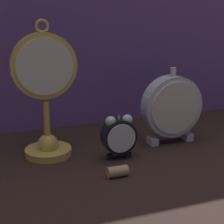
# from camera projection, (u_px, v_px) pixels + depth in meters

# --- Properties ---
(ground_plane) EXTENTS (4.00, 4.00, 0.00)m
(ground_plane) POSITION_uv_depth(u_px,v_px,m) (125.00, 169.00, 0.79)
(ground_plane) COLOR black
(pocket_watch_on_stand) EXTENTS (0.14, 0.11, 0.31)m
(pocket_watch_on_stand) POSITION_uv_depth(u_px,v_px,m) (46.00, 101.00, 0.83)
(pocket_watch_on_stand) COLOR gold
(pocket_watch_on_stand) RESTS_ON ground_plane
(alarm_clock_twin_bell) EXTENTS (0.08, 0.03, 0.10)m
(alarm_clock_twin_bell) POSITION_uv_depth(u_px,v_px,m) (119.00, 135.00, 0.83)
(alarm_clock_twin_bell) COLOR black
(alarm_clock_twin_bell) RESTS_ON ground_plane
(mantel_clock_silver) EXTENTS (0.15, 0.04, 0.19)m
(mantel_clock_silver) POSITION_uv_depth(u_px,v_px,m) (172.00, 107.00, 0.92)
(mantel_clock_silver) COLOR silver
(mantel_clock_silver) RESTS_ON ground_plane
(wine_cork) EXTENTS (0.04, 0.02, 0.02)m
(wine_cork) POSITION_uv_depth(u_px,v_px,m) (117.00, 171.00, 0.75)
(wine_cork) COLOR tan
(wine_cork) RESTS_ON ground_plane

